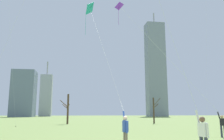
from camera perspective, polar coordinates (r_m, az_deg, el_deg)
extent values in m
cylinder|color=#33384C|center=(19.75, 25.02, -13.36)|extent=(0.14, 0.14, 0.85)
cube|color=black|center=(19.73, 25.19, -11.32)|extent=(0.39, 0.32, 0.54)
sphere|color=tan|center=(19.73, 25.10, -10.19)|extent=(0.22, 0.22, 0.22)
cylinder|color=black|center=(19.69, 24.47, -10.00)|extent=(0.22, 0.16, 0.56)
cube|color=purple|center=(22.85, 1.74, 15.26)|extent=(0.75, 0.89, 1.06)
cylinder|color=black|center=(22.85, 1.74, 15.26)|extent=(0.19, 0.35, 0.66)
cylinder|color=purple|center=(22.17, 1.58, 12.77)|extent=(0.02, 0.02, 1.57)
cylinder|color=silver|center=(20.38, 12.35, 4.00)|extent=(6.95, 3.58, 9.83)
cube|color=#2D4CA5|center=(11.76, 3.26, -13.50)|extent=(0.25, 0.36, 0.54)
sphere|color=beige|center=(11.74, 3.24, -11.60)|extent=(0.22, 0.22, 0.22)
cylinder|color=#2D4CA5|center=(11.56, 3.61, -13.71)|extent=(0.09, 0.09, 0.55)
cylinder|color=#2D4CA5|center=(11.94, 2.90, -11.18)|extent=(0.12, 0.21, 0.56)
cube|color=teal|center=(22.99, -5.39, 14.69)|extent=(0.76, 1.51, 1.41)
cylinder|color=black|center=(22.99, -5.39, 14.69)|extent=(0.64, 0.12, 0.84)
cylinder|color=teal|center=(22.30, -6.42, 11.10)|extent=(0.02, 0.02, 2.18)
cylinder|color=silver|center=(17.06, -2.53, 6.33)|extent=(1.47, 9.07, 9.67)
cube|color=white|center=(10.09, 21.18, -13.32)|extent=(0.32, 0.39, 0.54)
sphere|color=brown|center=(10.07, 21.04, -11.11)|extent=(0.22, 0.22, 0.22)
cylinder|color=white|center=(9.96, 22.17, -13.50)|extent=(0.09, 0.09, 0.55)
cylinder|color=white|center=(10.20, 20.07, -10.69)|extent=(0.16, 0.22, 0.56)
cylinder|color=silver|center=(30.13, 21.89, 8.89)|extent=(2.26, 1.20, 22.63)
cylinder|color=#3F3833|center=(27.53, 22.07, -13.29)|extent=(0.10, 0.10, 0.08)
cylinder|color=silver|center=(35.42, -23.59, 10.68)|extent=(2.56, 4.26, 27.93)
cylinder|color=#3F3833|center=(34.98, -22.30, -12.52)|extent=(0.10, 0.10, 0.08)
cylinder|color=#423326|center=(43.43, 10.08, -9.62)|extent=(0.27, 0.27, 4.57)
cylinder|color=#423326|center=(43.00, 10.10, -8.84)|extent=(0.34, 0.97, 0.81)
cylinder|color=#423326|center=(43.47, 10.59, -8.55)|extent=(0.91, 0.37, 0.81)
cylinder|color=#423326|center=(43.20, 10.83, -7.60)|extent=(1.09, 1.02, 1.37)
cylinder|color=#4C3828|center=(40.50, -10.65, -9.27)|extent=(0.32, 0.32, 4.97)
cylinder|color=#4C3828|center=(41.30, -10.93, -8.63)|extent=(0.64, 1.65, 0.87)
cylinder|color=#4C3828|center=(41.27, -11.27, -8.71)|extent=(1.12, 1.60, 0.91)
cylinder|color=#4C3828|center=(40.68, -11.54, -8.02)|extent=(1.42, 0.38, 1.23)
cylinder|color=#4C3828|center=(39.74, -10.49, -8.73)|extent=(0.38, 1.59, 0.83)
cube|color=gray|center=(149.72, 10.51, 0.33)|extent=(11.39, 8.53, 58.83)
cylinder|color=#99999E|center=(159.26, 10.10, 12.17)|extent=(0.80, 0.80, 7.71)
cube|color=slate|center=(129.68, -20.65, -5.35)|extent=(11.35, 10.39, 23.73)
cube|color=#9EA3AD|center=(150.38, -15.70, -5.95)|extent=(7.10, 5.40, 25.34)
cylinder|color=#99999E|center=(152.54, -15.39, 0.40)|extent=(0.80, 0.80, 8.53)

